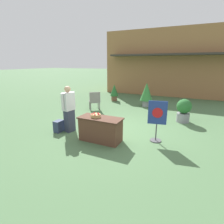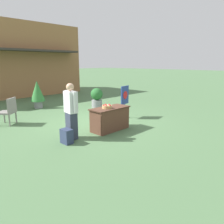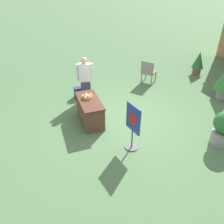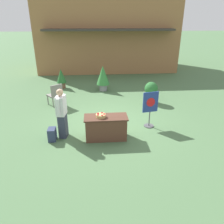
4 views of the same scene
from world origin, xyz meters
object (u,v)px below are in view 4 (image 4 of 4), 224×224
Objects in this scene: backpack at (52,134)px; patio_chair at (56,94)px; potted_plant_far_left at (151,92)px; apple_basket at (101,115)px; potted_plant_far_right at (61,78)px; display_table at (106,127)px; poster_board at (150,108)px; person_visitor at (62,113)px; potted_plant_near_right at (103,76)px.

backpack is 0.42× the size of patio_chair.
potted_plant_far_left is at bearing -128.96° from patio_chair.
potted_plant_far_right is at bearing 109.18° from apple_basket.
display_table is 1.05× the size of poster_board.
backpack is at bearing -138.43° from person_visitor.
potted_plant_near_right is (0.12, 5.18, 0.39)m from display_table.
backpack is 3.50m from poster_board.
apple_basket is 0.32× the size of potted_plant_far_left.
patio_chair is at bearing 123.72° from display_table.
backpack is 0.31× the size of potted_plant_near_right.
person_visitor is at bearing -82.18° from potted_plant_far_right.
apple_basket is 4.00m from potted_plant_far_left.
potted_plant_near_right is 2.96m from potted_plant_far_left.
apple_basket is at bearing -1.91° from person_visitor.
potted_plant_far_right is at bearing -154.04° from poster_board.
backpack is 5.82m from potted_plant_far_right.
backpack is (-1.60, 0.02, -0.63)m from apple_basket.
poster_board is at bearing -71.33° from potted_plant_near_right.
display_table is 0.47m from apple_basket.
person_visitor reaches higher than potted_plant_near_right.
potted_plant_far_right reaches higher than potted_plant_far_left.
potted_plant_far_right reaches higher than apple_basket.
apple_basket is 1.94m from poster_board.
poster_board is 2.51m from potted_plant_far_left.
person_visitor is (-1.26, 0.24, 0.01)m from apple_basket.
patio_chair is 0.92× the size of potted_plant_far_right.
patio_chair is at bearing 112.05° from person_visitor.
poster_board is at bearing -104.89° from potted_plant_far_left.
display_table is 0.84× the size of person_visitor.
poster_board is 1.22× the size of potted_plant_far_right.
person_visitor reaches higher than apple_basket.
apple_basket is 5.20m from potted_plant_near_right.
display_table is 4.43× the size of apple_basket.
potted_plant_far_right is (-0.08, 2.65, 0.06)m from patio_chair.
potted_plant_far_left is (2.43, 3.17, -0.31)m from apple_basket.
patio_chair is at bearing -133.90° from poster_board.
potted_plant_near_right is (1.88, 5.17, 0.58)m from backpack.
poster_board is 4.44m from patio_chair.
poster_board reaches higher than backpack.
person_visitor is 5.63m from potted_plant_far_right.
backpack is at bearing -88.82° from poster_board.
display_table is at bearing -69.38° from potted_plant_far_right.
patio_chair is at bearing 121.52° from apple_basket.
apple_basket is at bearing -0.80° from backpack.
poster_board is (3.04, 0.51, -0.13)m from person_visitor.
potted_plant_far_left is (2.15, -2.03, -0.26)m from potted_plant_near_right.
backpack is 5.12m from potted_plant_far_left.
apple_basket is at bearing 172.48° from patio_chair.
person_visitor is 0.76m from backpack.
potted_plant_far_left is at bearing -43.39° from potted_plant_near_right.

